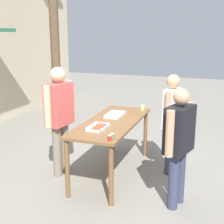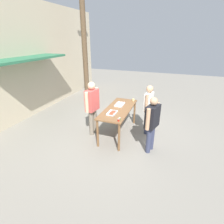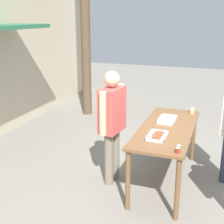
{
  "view_description": "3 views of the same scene",
  "coord_description": "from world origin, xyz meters",
  "px_view_note": "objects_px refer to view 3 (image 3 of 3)",
  "views": [
    {
      "loc": [
        -4.64,
        -1.69,
        2.37
      ],
      "look_at": [
        0.0,
        0.0,
        1.09
      ],
      "focal_mm": 50.0,
      "sensor_mm": 36.0,
      "label": 1
    },
    {
      "loc": [
        -5.09,
        -1.62,
        3.11
      ],
      "look_at": [
        -0.47,
        0.06,
        0.99
      ],
      "focal_mm": 28.0,
      "sensor_mm": 36.0,
      "label": 2
    },
    {
      "loc": [
        -4.61,
        -0.76,
        2.62
      ],
      "look_at": [
        -0.29,
        0.82,
        1.19
      ],
      "focal_mm": 50.0,
      "sensor_mm": 36.0,
      "label": 3
    }
  ],
  "objects_px": {
    "food_tray_buns": "(167,120)",
    "condiment_jar_mustard": "(177,150)",
    "food_tray_sausages": "(157,136)",
    "person_server_behind_table": "(112,118)",
    "condiment_jar_ketchup": "(179,148)",
    "beer_cup": "(192,111)"
  },
  "relations": [
    {
      "from": "food_tray_buns",
      "to": "food_tray_sausages",
      "type": "bearing_deg",
      "value": -179.91
    },
    {
      "from": "condiment_jar_mustard",
      "to": "beer_cup",
      "type": "relative_size",
      "value": 0.78
    },
    {
      "from": "beer_cup",
      "to": "condiment_jar_mustard",
      "type": "bearing_deg",
      "value": -179.68
    },
    {
      "from": "food_tray_sausages",
      "to": "beer_cup",
      "type": "relative_size",
      "value": 4.5
    },
    {
      "from": "food_tray_buns",
      "to": "condiment_jar_mustard",
      "type": "bearing_deg",
      "value": -163.8
    },
    {
      "from": "beer_cup",
      "to": "person_server_behind_table",
      "type": "relative_size",
      "value": 0.05
    },
    {
      "from": "food_tray_sausages",
      "to": "condiment_jar_mustard",
      "type": "height_order",
      "value": "condiment_jar_mustard"
    },
    {
      "from": "food_tray_sausages",
      "to": "condiment_jar_ketchup",
      "type": "xyz_separation_m",
      "value": [
        -0.35,
        -0.36,
        0.02
      ]
    },
    {
      "from": "food_tray_buns",
      "to": "person_server_behind_table",
      "type": "distance_m",
      "value": 0.97
    },
    {
      "from": "condiment_jar_ketchup",
      "to": "person_server_behind_table",
      "type": "xyz_separation_m",
      "value": [
        0.53,
        1.12,
        0.1
      ]
    },
    {
      "from": "food_tray_sausages",
      "to": "person_server_behind_table",
      "type": "height_order",
      "value": "person_server_behind_table"
    },
    {
      "from": "food_tray_sausages",
      "to": "food_tray_buns",
      "type": "height_order",
      "value": "food_tray_buns"
    },
    {
      "from": "condiment_jar_mustard",
      "to": "beer_cup",
      "type": "xyz_separation_m",
      "value": [
        1.79,
        0.01,
        0.01
      ]
    },
    {
      "from": "condiment_jar_ketchup",
      "to": "beer_cup",
      "type": "distance_m",
      "value": 1.71
    },
    {
      "from": "food_tray_buns",
      "to": "beer_cup",
      "type": "bearing_deg",
      "value": -30.77
    },
    {
      "from": "food_tray_sausages",
      "to": "food_tray_buns",
      "type": "bearing_deg",
      "value": 0.09
    },
    {
      "from": "food_tray_buns",
      "to": "condiment_jar_mustard",
      "type": "relative_size",
      "value": 6.43
    },
    {
      "from": "food_tray_sausages",
      "to": "condiment_jar_mustard",
      "type": "bearing_deg",
      "value": -141.04
    },
    {
      "from": "food_tray_buns",
      "to": "person_server_behind_table",
      "type": "height_order",
      "value": "person_server_behind_table"
    },
    {
      "from": "condiment_jar_ketchup",
      "to": "beer_cup",
      "type": "relative_size",
      "value": 0.78
    },
    {
      "from": "condiment_jar_ketchup",
      "to": "food_tray_sausages",
      "type": "bearing_deg",
      "value": 45.43
    },
    {
      "from": "food_tray_sausages",
      "to": "person_server_behind_table",
      "type": "bearing_deg",
      "value": 76.6
    }
  ]
}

